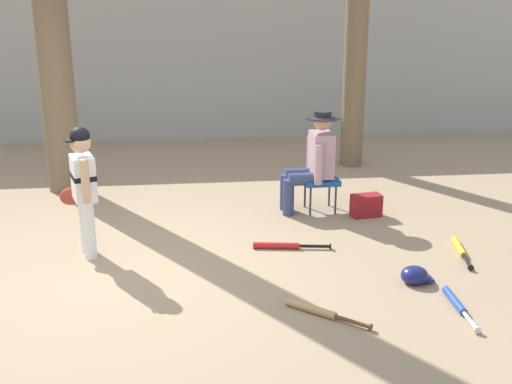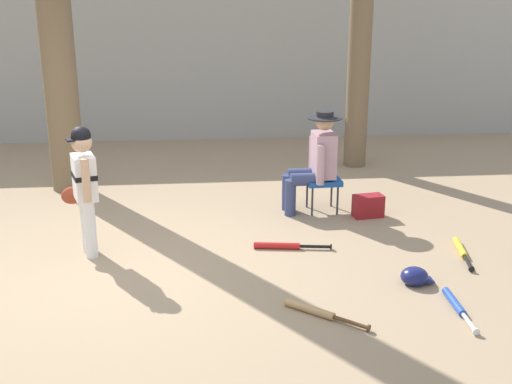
# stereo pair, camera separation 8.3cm
# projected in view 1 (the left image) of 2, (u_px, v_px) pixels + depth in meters

# --- Properties ---
(ground_plane) EXTENTS (60.00, 60.00, 0.00)m
(ground_plane) POSITION_uv_depth(u_px,v_px,m) (112.00, 275.00, 6.10)
(ground_plane) COLOR #9E8466
(concrete_back_wall) EXTENTS (18.00, 0.36, 2.56)m
(concrete_back_wall) POSITION_uv_depth(u_px,v_px,m) (141.00, 64.00, 10.95)
(concrete_back_wall) COLOR #9E9E99
(concrete_back_wall) RESTS_ON ground
(tree_behind_spectator) EXTENTS (0.44, 0.44, 4.62)m
(tree_behind_spectator) POSITION_uv_depth(u_px,v_px,m) (357.00, 19.00, 9.10)
(tree_behind_spectator) COLOR brown
(tree_behind_spectator) RESTS_ON ground
(young_ballplayer) EXTENTS (0.44, 0.56, 1.31)m
(young_ballplayer) POSITION_uv_depth(u_px,v_px,m) (83.00, 183.00, 6.34)
(young_ballplayer) COLOR white
(young_ballplayer) RESTS_ON ground
(folding_stool) EXTENTS (0.41, 0.41, 0.41)m
(folding_stool) POSITION_uv_depth(u_px,v_px,m) (321.00, 181.00, 7.70)
(folding_stool) COLOR #194C9E
(folding_stool) RESTS_ON ground
(seated_spectator) EXTENTS (0.67, 0.53, 1.20)m
(seated_spectator) POSITION_uv_depth(u_px,v_px,m) (313.00, 159.00, 7.60)
(seated_spectator) COLOR navy
(seated_spectator) RESTS_ON ground
(handbag_beside_stool) EXTENTS (0.36, 0.23, 0.26)m
(handbag_beside_stool) POSITION_uv_depth(u_px,v_px,m) (366.00, 205.00, 7.59)
(handbag_beside_stool) COLOR maroon
(handbag_beside_stool) RESTS_ON ground
(bat_yellow_trainer) EXTENTS (0.20, 0.74, 0.07)m
(bat_yellow_trainer) POSITION_uv_depth(u_px,v_px,m) (460.00, 249.00, 6.61)
(bat_yellow_trainer) COLOR yellow
(bat_yellow_trainer) RESTS_ON ground
(bat_blue_youth) EXTENTS (0.08, 0.72, 0.07)m
(bat_blue_youth) POSITION_uv_depth(u_px,v_px,m) (457.00, 304.00, 5.50)
(bat_blue_youth) COLOR #2347AD
(bat_blue_youth) RESTS_ON ground
(bat_red_barrel) EXTENTS (0.80, 0.18, 0.07)m
(bat_red_barrel) POSITION_uv_depth(u_px,v_px,m) (282.00, 246.00, 6.69)
(bat_red_barrel) COLOR red
(bat_red_barrel) RESTS_ON ground
(bat_wood_tan) EXTENTS (0.63, 0.55, 0.07)m
(bat_wood_tan) POSITION_uv_depth(u_px,v_px,m) (318.00, 311.00, 5.38)
(bat_wood_tan) COLOR tan
(bat_wood_tan) RESTS_ON ground
(batting_helmet_navy) EXTENTS (0.30, 0.23, 0.17)m
(batting_helmet_navy) POSITION_uv_depth(u_px,v_px,m) (415.00, 275.00, 5.93)
(batting_helmet_navy) COLOR navy
(batting_helmet_navy) RESTS_ON ground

